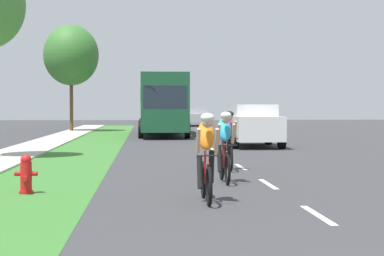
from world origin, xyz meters
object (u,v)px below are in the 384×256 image
Objects in this scene: bus_dark_green at (162,102)px; street_tree_far at (71,55)px; cyclist_trailing at (225,146)px; pickup_silver at (196,117)px; fire_hydrant_red at (26,175)px; suv_white at (252,124)px; cyclist_lead at (206,156)px; cyclist_distant at (228,140)px.

street_tree_far reaches higher than bus_dark_green.
cyclist_trailing is 0.34× the size of pickup_silver.
fire_hydrant_red is 44.94m from pickup_silver.
cyclist_trailing is at bearing 20.76° from fire_hydrant_red.
street_tree_far is (-9.67, 17.96, 4.33)m from suv_white.
cyclist_lead is at bearing -103.47° from cyclist_trailing.
cyclist_distant is at bearing -103.29° from suv_white.
cyclist_lead is 5.85m from cyclist_distant.
cyclist_lead is at bearing -101.24° from cyclist_distant.
street_tree_far reaches higher than cyclist_distant.
cyclist_lead reaches higher than fire_hydrant_red.
fire_hydrant_red is 0.15× the size of pickup_silver.
cyclist_trailing is 42.96m from pickup_silver.
suv_white is at bearing 76.71° from cyclist_distant.
fire_hydrant_red is 0.44× the size of cyclist_trailing.
cyclist_distant is 0.34× the size of pickup_silver.
cyclist_trailing is at bearing -77.44° from street_tree_far.
cyclist_distant reaches higher than fire_hydrant_red.
bus_dark_green is at bearing 107.54° from suv_white.
cyclist_distant is 40.08m from pickup_silver.
fire_hydrant_red is 0.16× the size of suv_white.
fire_hydrant_red is 0.07× the size of bus_dark_green.
cyclist_trailing is (4.07, 1.54, 0.44)m from fire_hydrant_red.
cyclist_trailing is (0.69, 2.88, 0.00)m from cyclist_lead.
cyclist_trailing is at bearing 76.53° from cyclist_lead.
suv_white is at bearing 77.46° from cyclist_lead.
cyclist_distant is (1.14, 5.74, 0.00)m from cyclist_lead.
suv_white is 11.79m from bus_dark_green.
street_tree_far reaches higher than cyclist_trailing.
cyclist_trailing is at bearing -102.33° from suv_white.
suv_white is 20.86m from street_tree_far.
fire_hydrant_red is 0.44× the size of cyclist_distant.
fire_hydrant_red is at bearing -115.56° from suv_white.
pickup_silver reaches higher than cyclist_trailing.
street_tree_far is (-6.17, 33.68, 4.47)m from cyclist_lead.
cyclist_trailing is 0.23× the size of street_tree_far.
pickup_silver is (2.79, 42.87, 0.02)m from cyclist_trailing.
cyclist_trailing reaches higher than fire_hydrant_red.
suv_white is at bearing -61.70° from street_tree_far.
fire_hydrant_red is 0.44× the size of cyclist_lead.
cyclist_distant is at bearing -75.33° from street_tree_far.
suv_white reaches higher than cyclist_lead.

